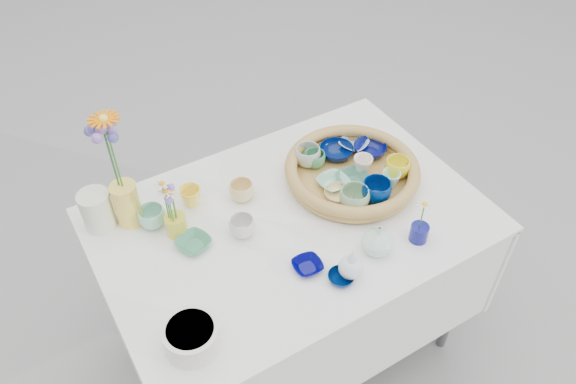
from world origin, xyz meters
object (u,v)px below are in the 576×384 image
display_table (290,341)px  wicker_tray (352,172)px  bud_vase_seafoam (378,239)px  tall_vase_yellow (127,204)px

display_table → wicker_tray: bearing=10.1°
bud_vase_seafoam → tall_vase_yellow: bearing=139.8°
display_table → wicker_tray: 0.85m
display_table → wicker_tray: (0.28, 0.05, 0.80)m
wicker_tray → tall_vase_yellow: (-0.74, 0.21, 0.04)m
wicker_tray → bud_vase_seafoam: (-0.12, -0.31, 0.01)m
display_table → tall_vase_yellow: tall_vase_yellow is taller
tall_vase_yellow → display_table: bearing=-29.8°
tall_vase_yellow → bud_vase_seafoam: bearing=-40.2°
bud_vase_seafoam → tall_vase_yellow: (-0.61, 0.52, 0.03)m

